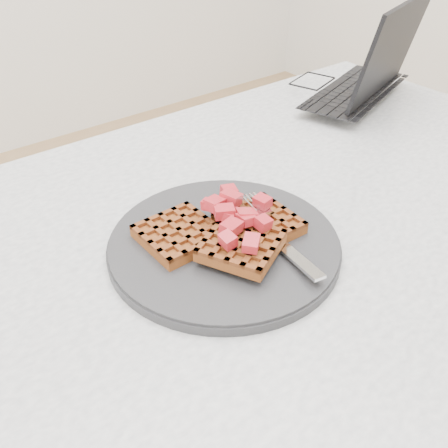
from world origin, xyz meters
TOP-DOWN VIEW (x-y plane):
  - table at (0.00, 0.00)m, footprint 1.20×0.80m
  - plate at (-0.11, -0.01)m, footprint 0.30×0.30m
  - waffles at (-0.11, -0.01)m, footprint 0.19×0.18m
  - strawberry_pile at (-0.11, -0.01)m, footprint 0.15×0.15m
  - fork at (-0.06, -0.05)m, footprint 0.06×0.18m
  - laptop at (0.41, 0.24)m, footprint 0.35×0.30m

SIDE VIEW (x-z plane):
  - table at x=0.00m, z-range 0.26..1.01m
  - plate at x=-0.11m, z-range 0.75..0.77m
  - fork at x=-0.06m, z-range 0.77..0.78m
  - waffles at x=-0.11m, z-range 0.76..0.79m
  - laptop at x=0.41m, z-range 0.68..0.89m
  - strawberry_pile at x=-0.11m, z-range 0.79..0.82m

